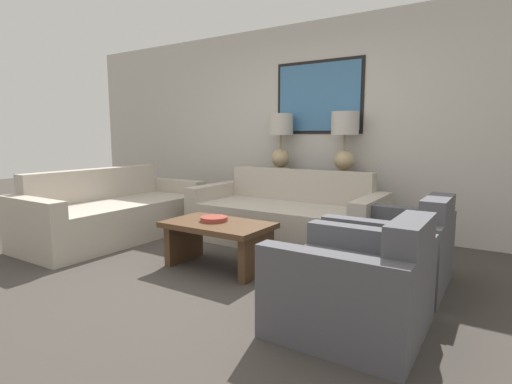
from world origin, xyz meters
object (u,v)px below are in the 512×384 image
(table_lamp_left, at_px, (281,136))
(couch_by_side, at_px, (114,214))
(armchair_near_camera, at_px, (354,288))
(couch_by_back_wall, at_px, (286,218))
(coffee_table, at_px, (218,236))
(decorative_bowl, at_px, (214,219))
(console_table, at_px, (310,201))
(armchair_near_back_wall, at_px, (393,251))
(table_lamp_right, at_px, (345,136))

(table_lamp_left, relative_size, couch_by_side, 0.33)
(armchair_near_camera, bearing_deg, couch_by_back_wall, 130.11)
(couch_by_back_wall, height_order, coffee_table, couch_by_back_wall)
(coffee_table, xyz_separation_m, decorative_bowl, (-0.06, 0.02, 0.15))
(armchair_near_camera, bearing_deg, coffee_table, 161.59)
(armchair_near_camera, bearing_deg, console_table, 121.06)
(armchair_near_back_wall, bearing_deg, table_lamp_right, 125.59)
(coffee_table, height_order, decorative_bowl, decorative_bowl)
(couch_by_side, relative_size, armchair_near_camera, 2.48)
(decorative_bowl, xyz_separation_m, armchair_near_camera, (1.52, -0.51, -0.18))
(console_table, height_order, armchair_near_camera, console_table)
(couch_by_back_wall, bearing_deg, table_lamp_left, 124.00)
(table_lamp_right, height_order, coffee_table, table_lamp_right)
(couch_by_side, bearing_deg, table_lamp_right, 34.78)
(couch_by_back_wall, relative_size, coffee_table, 2.22)
(table_lamp_left, height_order, armchair_near_back_wall, table_lamp_left)
(table_lamp_left, distance_m, armchair_near_back_wall, 2.41)
(console_table, xyz_separation_m, couch_by_side, (-1.83, -1.57, -0.11))
(console_table, bearing_deg, couch_by_back_wall, -90.00)
(armchair_near_camera, bearing_deg, decorative_bowl, 161.58)
(console_table, distance_m, decorative_bowl, 1.77)
(table_lamp_right, distance_m, decorative_bowl, 2.00)
(decorative_bowl, bearing_deg, couch_by_side, 173.60)
(coffee_table, distance_m, armchair_near_back_wall, 1.53)
(couch_by_side, bearing_deg, decorative_bowl, -6.40)
(decorative_bowl, relative_size, armchair_near_camera, 0.29)
(console_table, height_order, table_lamp_right, table_lamp_right)
(armchair_near_back_wall, bearing_deg, couch_by_back_wall, 154.50)
(table_lamp_right, height_order, couch_by_side, table_lamp_right)
(console_table, relative_size, table_lamp_right, 1.93)
(couch_by_side, distance_m, decorative_bowl, 1.69)
(couch_by_back_wall, bearing_deg, console_table, 90.00)
(table_lamp_left, xyz_separation_m, armchair_near_back_wall, (1.80, -1.30, -0.94))
(table_lamp_right, distance_m, armchair_near_camera, 2.62)
(console_table, height_order, couch_by_back_wall, couch_by_back_wall)
(couch_by_side, distance_m, armchair_near_back_wall, 3.20)
(table_lamp_left, xyz_separation_m, couch_by_side, (-1.39, -1.57, -0.93))
(console_table, bearing_deg, couch_by_side, -139.30)
(table_lamp_right, relative_size, couch_by_side, 0.33)
(console_table, xyz_separation_m, table_lamp_right, (0.44, 0.00, 0.82))
(couch_by_side, height_order, coffee_table, couch_by_side)
(couch_by_side, bearing_deg, table_lamp_left, 48.48)
(console_table, distance_m, armchair_near_camera, 2.65)
(console_table, xyz_separation_m, couch_by_back_wall, (0.00, -0.65, -0.11))
(table_lamp_right, xyz_separation_m, armchair_near_camera, (0.93, -2.27, -0.94))
(coffee_table, bearing_deg, console_table, 87.08)
(coffee_table, bearing_deg, decorative_bowl, 161.14)
(table_lamp_right, relative_size, coffee_table, 0.74)
(couch_by_side, relative_size, armchair_near_back_wall, 2.48)
(couch_by_side, height_order, armchair_near_camera, couch_by_side)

